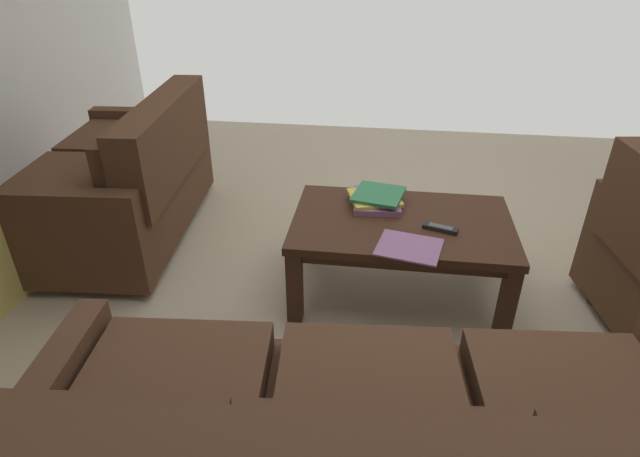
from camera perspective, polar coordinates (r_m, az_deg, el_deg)
The scene contains 6 objects.
ground_plane at distance 2.79m, azimuth 8.14°, elevation -6.40°, with size 5.03×5.00×0.01m, color #B7A88E.
loveseat_near at distance 3.25m, azimuth -20.42°, elevation 5.01°, with size 0.89×1.41×0.83m.
coffee_table at distance 2.55m, azimuth 8.88°, elevation -0.38°, with size 1.04×0.66×0.43m.
book_stack at distance 2.64m, azimuth 6.20°, elevation 3.28°, with size 0.31×0.30×0.06m.
tv_remote at distance 2.46m, azimuth 13.03°, elevation 0.02°, with size 0.17×0.09×0.02m.
loose_magazine at distance 2.31m, azimuth 9.72°, elevation -2.03°, with size 0.23×0.27×0.01m, color #996699.
Camera 1 is at (0.09, 2.25, 1.63)m, focal length 29.27 mm.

